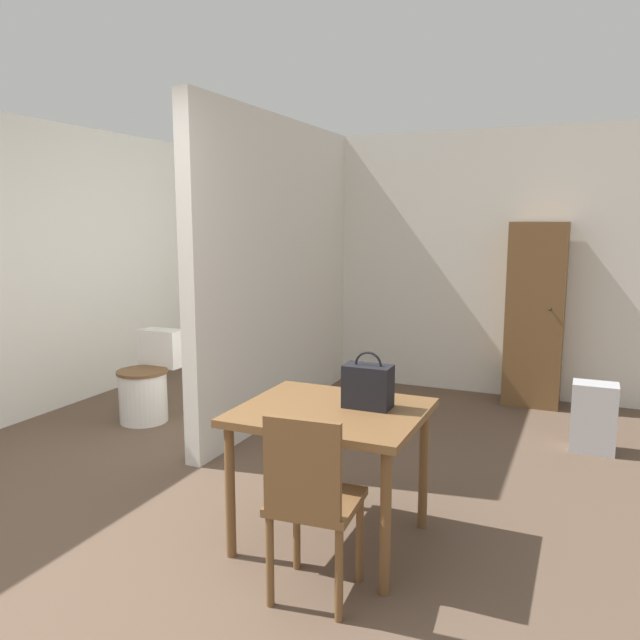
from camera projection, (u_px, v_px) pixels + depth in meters
ground_plane at (84, 600)px, 2.77m from camera, size 16.00×16.00×0.00m
wall_back at (381, 261)px, 6.36m from camera, size 5.63×0.12×2.50m
wall_left at (42, 269)px, 5.37m from camera, size 0.12×5.13×2.50m
partition_wall at (280, 270)px, 5.27m from camera, size 0.12×2.67×2.50m
dining_table at (331, 425)px, 3.18m from camera, size 0.92×0.80×0.72m
wooden_chair at (311, 499)px, 2.69m from camera, size 0.40×0.40×0.87m
toilet at (148, 384)px, 5.23m from camera, size 0.42×0.56×0.74m
handbag at (368, 386)px, 3.17m from camera, size 0.24×0.14×0.29m
wooden_cabinet at (535, 315)px, 5.59m from camera, size 0.49×0.37×1.65m
space_heater at (594, 417)px, 4.51m from camera, size 0.31×0.21×0.51m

